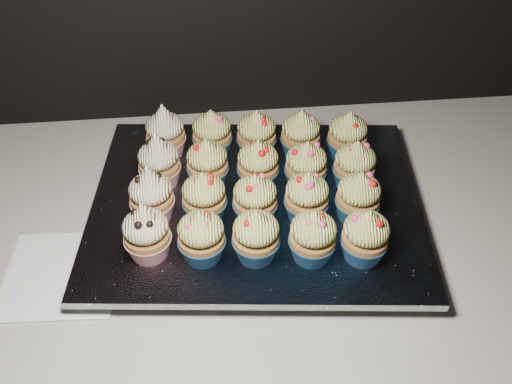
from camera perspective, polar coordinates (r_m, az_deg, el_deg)
The scene contains 25 objects.
cabinet at distance 1.24m, azimuth 2.57°, elevation -18.30°, with size 2.40×0.60×0.86m, color black.
worktop at distance 0.88m, azimuth 3.47°, elevation -4.01°, with size 2.44×0.64×0.04m, color beige.
napkin at distance 0.84m, azimuth -18.86°, elevation -7.83°, with size 0.15×0.15×0.00m, color white.
baking_tray at distance 0.86m, azimuth 0.00°, elevation -1.89°, with size 0.45×0.34×0.02m, color black.
foil_lining at distance 0.85m, azimuth -0.00°, elevation -1.08°, with size 0.48×0.38×0.01m, color silver.
cupcake_0 at distance 0.76m, azimuth -10.90°, elevation -4.03°, with size 0.06×0.06×0.10m.
cupcake_1 at distance 0.75m, azimuth -5.49°, elevation -4.47°, with size 0.06×0.06×0.08m.
cupcake_2 at distance 0.75m, azimuth -0.01°, elevation -4.44°, with size 0.06×0.06×0.08m.
cupcake_3 at distance 0.75m, azimuth 5.69°, elevation -4.47°, with size 0.06×0.06×0.08m.
cupcake_4 at distance 0.76m, azimuth 10.87°, elevation -4.39°, with size 0.06×0.06×0.08m.
cupcake_5 at distance 0.81m, azimuth -10.43°, elevation -0.37°, with size 0.06×0.06×0.10m.
cupcake_6 at distance 0.80m, azimuth -5.20°, elevation -0.56°, with size 0.06×0.06×0.08m.
cupcake_7 at distance 0.79m, azimuth -0.11°, elevation -0.76°, with size 0.06×0.06×0.08m.
cupcake_8 at distance 0.80m, azimuth 5.09°, elevation -0.56°, with size 0.06×0.06×0.08m.
cupcake_9 at distance 0.81m, azimuth 10.18°, elevation -0.53°, with size 0.06×0.06×0.08m.
cupcake_10 at distance 0.86m, azimuth -9.67°, elevation 2.95°, with size 0.06×0.06×0.10m.
cupcake_11 at distance 0.85m, azimuth -4.89°, elevation 2.83°, with size 0.06×0.06×0.08m.
cupcake_12 at distance 0.85m, azimuth 0.19°, elevation 2.71°, with size 0.06×0.06×0.08m.
cupcake_13 at distance 0.85m, azimuth 5.01°, elevation 2.58°, with size 0.06×0.06×0.08m.
cupcake_14 at distance 0.86m, azimuth 9.82°, elevation 2.60°, with size 0.06×0.06×0.08m.
cupcake_15 at distance 0.92m, azimuth -9.05°, elevation 5.87°, with size 0.06×0.06×0.10m.
cupcake_16 at distance 0.91m, azimuth -4.42°, elevation 5.78°, with size 0.06×0.06×0.08m.
cupcake_17 at distance 0.91m, azimuth 0.04°, elevation 5.74°, with size 0.06×0.06×0.08m.
cupcake_18 at distance 0.91m, azimuth 4.48°, elevation 5.72°, with size 0.06×0.06×0.08m.
cupcake_19 at distance 0.92m, azimuth 9.12°, elevation 5.55°, with size 0.06×0.06×0.08m.
Camera 1 is at (-0.11, 1.11, 1.52)m, focal length 40.00 mm.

